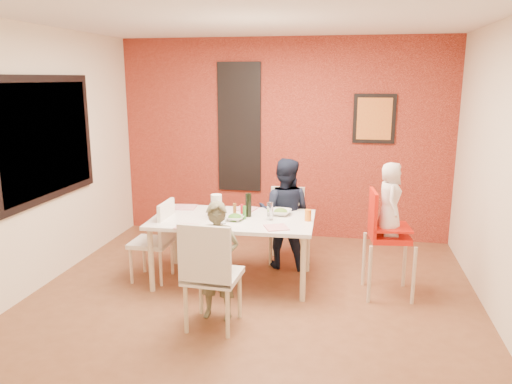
% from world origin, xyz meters
% --- Properties ---
extents(ground, '(4.50, 4.50, 0.00)m').
position_xyz_m(ground, '(0.00, 0.00, 0.00)').
color(ground, brown).
rests_on(ground, ground).
extents(ceiling, '(4.50, 4.50, 0.02)m').
position_xyz_m(ceiling, '(0.00, 0.00, 2.70)').
color(ceiling, silver).
rests_on(ceiling, wall_back).
extents(wall_back, '(4.50, 0.02, 2.70)m').
position_xyz_m(wall_back, '(0.00, 2.25, 1.35)').
color(wall_back, '#EFE3C6').
rests_on(wall_back, ground).
extents(wall_front, '(4.50, 0.02, 2.70)m').
position_xyz_m(wall_front, '(0.00, -2.25, 1.35)').
color(wall_front, '#EFE3C6').
rests_on(wall_front, ground).
extents(wall_left, '(0.02, 4.50, 2.70)m').
position_xyz_m(wall_left, '(-2.25, 0.00, 1.35)').
color(wall_left, '#EFE3C6').
rests_on(wall_left, ground).
extents(wall_right, '(0.02, 4.50, 2.70)m').
position_xyz_m(wall_right, '(2.25, 0.00, 1.35)').
color(wall_right, '#EFE3C6').
rests_on(wall_right, ground).
extents(brick_accent_wall, '(4.50, 0.02, 2.70)m').
position_xyz_m(brick_accent_wall, '(0.00, 2.23, 1.35)').
color(brick_accent_wall, maroon).
rests_on(brick_accent_wall, ground).
extents(picture_window_frame, '(0.05, 1.70, 1.30)m').
position_xyz_m(picture_window_frame, '(-2.22, 0.20, 1.55)').
color(picture_window_frame, black).
rests_on(picture_window_frame, wall_left).
extents(picture_window_pane, '(0.02, 1.55, 1.15)m').
position_xyz_m(picture_window_pane, '(-2.21, 0.20, 1.55)').
color(picture_window_pane, black).
rests_on(picture_window_pane, wall_left).
extents(glassblock_strip, '(0.55, 0.03, 1.70)m').
position_xyz_m(glassblock_strip, '(-0.60, 2.21, 1.50)').
color(glassblock_strip, silver).
rests_on(glassblock_strip, wall_back).
extents(glassblock_surround, '(0.60, 0.03, 1.76)m').
position_xyz_m(glassblock_surround, '(-0.60, 2.21, 1.50)').
color(glassblock_surround, black).
rests_on(glassblock_surround, wall_back).
extents(art_print_frame, '(0.54, 0.03, 0.64)m').
position_xyz_m(art_print_frame, '(1.20, 2.21, 1.65)').
color(art_print_frame, black).
rests_on(art_print_frame, wall_back).
extents(art_print_canvas, '(0.44, 0.01, 0.54)m').
position_xyz_m(art_print_canvas, '(1.20, 2.19, 1.65)').
color(art_print_canvas, orange).
rests_on(art_print_canvas, wall_back).
extents(dining_table, '(1.75, 1.01, 0.71)m').
position_xyz_m(dining_table, '(-0.29, 0.48, 0.65)').
color(dining_table, white).
rests_on(dining_table, ground).
extents(chair_near, '(0.48, 0.48, 0.99)m').
position_xyz_m(chair_near, '(-0.23, -0.62, 0.55)').
color(chair_near, beige).
rests_on(chair_near, ground).
extents(chair_far, '(0.42, 0.42, 0.88)m').
position_xyz_m(chair_far, '(0.19, 1.27, 0.49)').
color(chair_far, silver).
rests_on(chair_far, ground).
extents(chair_left, '(0.41, 0.41, 0.89)m').
position_xyz_m(chair_left, '(-1.10, 0.36, 0.50)').
color(chair_left, white).
rests_on(chair_left, ground).
extents(high_chair, '(0.50, 0.50, 1.09)m').
position_xyz_m(high_chair, '(1.29, 0.44, 0.65)').
color(high_chair, red).
rests_on(high_chair, ground).
extents(child_near, '(0.41, 0.28, 1.10)m').
position_xyz_m(child_near, '(-0.23, -0.37, 0.55)').
color(child_near, brown).
rests_on(child_near, ground).
extents(child_far, '(0.67, 0.54, 1.29)m').
position_xyz_m(child_far, '(0.20, 1.03, 0.64)').
color(child_far, black).
rests_on(child_far, ground).
extents(toddler, '(0.25, 0.37, 0.73)m').
position_xyz_m(toddler, '(1.32, 0.44, 1.01)').
color(toddler, silver).
rests_on(toddler, high_chair).
extents(plate_near_left, '(0.21, 0.21, 0.01)m').
position_xyz_m(plate_near_left, '(-0.67, 0.07, 0.72)').
color(plate_near_left, white).
rests_on(plate_near_left, dining_table).
extents(plate_far_mid, '(0.27, 0.27, 0.01)m').
position_xyz_m(plate_far_mid, '(-0.23, 0.85, 0.72)').
color(plate_far_mid, white).
rests_on(plate_far_mid, dining_table).
extents(plate_near_right, '(0.29, 0.29, 0.01)m').
position_xyz_m(plate_near_right, '(0.23, 0.20, 0.72)').
color(plate_near_right, white).
rests_on(plate_near_right, dining_table).
extents(plate_far_left, '(0.26, 0.26, 0.01)m').
position_xyz_m(plate_far_left, '(-0.92, 0.79, 0.72)').
color(plate_far_left, white).
rests_on(plate_far_left, dining_table).
extents(salad_bowl_a, '(0.20, 0.20, 0.05)m').
position_xyz_m(salad_bowl_a, '(-0.24, 0.40, 0.74)').
color(salad_bowl_a, silver).
rests_on(salad_bowl_a, dining_table).
extents(salad_bowl_b, '(0.25, 0.25, 0.06)m').
position_xyz_m(salad_bowl_b, '(0.20, 0.70, 0.74)').
color(salad_bowl_b, silver).
rests_on(salad_bowl_b, dining_table).
extents(wine_bottle, '(0.07, 0.07, 0.25)m').
position_xyz_m(wine_bottle, '(-0.13, 0.56, 0.84)').
color(wine_bottle, black).
rests_on(wine_bottle, dining_table).
extents(wine_glass_a, '(0.06, 0.06, 0.18)m').
position_xyz_m(wine_glass_a, '(-0.34, 0.25, 0.80)').
color(wine_glass_a, white).
rests_on(wine_glass_a, dining_table).
extents(wine_glass_b, '(0.07, 0.07, 0.19)m').
position_xyz_m(wine_glass_b, '(0.11, 0.48, 0.81)').
color(wine_glass_b, silver).
rests_on(wine_glass_b, dining_table).
extents(paper_towel_roll, '(0.12, 0.12, 0.26)m').
position_xyz_m(paper_towel_roll, '(-0.45, 0.43, 0.84)').
color(paper_towel_roll, silver).
rests_on(paper_towel_roll, dining_table).
extents(condiment_red, '(0.04, 0.04, 0.14)m').
position_xyz_m(condiment_red, '(-0.20, 0.53, 0.78)').
color(condiment_red, red).
rests_on(condiment_red, dining_table).
extents(condiment_green, '(0.04, 0.04, 0.14)m').
position_xyz_m(condiment_green, '(-0.15, 0.46, 0.79)').
color(condiment_green, '#317A28').
rests_on(condiment_green, dining_table).
extents(condiment_brown, '(0.04, 0.04, 0.14)m').
position_xyz_m(condiment_brown, '(-0.28, 0.55, 0.78)').
color(condiment_brown, brown).
rests_on(condiment_brown, dining_table).
extents(sippy_cup, '(0.07, 0.07, 0.12)m').
position_xyz_m(sippy_cup, '(0.51, 0.52, 0.77)').
color(sippy_cup, orange).
rests_on(sippy_cup, dining_table).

